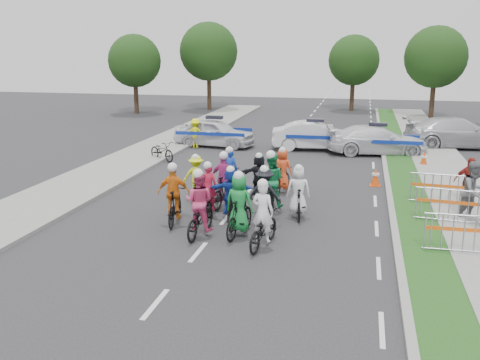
% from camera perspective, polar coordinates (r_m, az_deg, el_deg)
% --- Properties ---
extents(ground, '(90.00, 90.00, 0.00)m').
position_cam_1_polar(ground, '(14.19, -4.48, -7.70)').
color(ground, '#28282B').
rests_on(ground, ground).
extents(curb_right, '(0.20, 60.00, 0.12)m').
position_cam_1_polar(curb_right, '(18.34, 15.84, -2.96)').
color(curb_right, gray).
rests_on(curb_right, ground).
extents(grass_strip, '(1.20, 60.00, 0.11)m').
position_cam_1_polar(grass_strip, '(18.39, 18.01, -3.08)').
color(grass_strip, '#184416').
rests_on(grass_strip, ground).
extents(sidewalk_right, '(2.40, 60.00, 0.13)m').
position_cam_1_polar(sidewalk_right, '(18.65, 23.53, -3.31)').
color(sidewalk_right, gray).
rests_on(sidewalk_right, ground).
extents(sidewalk_left, '(3.00, 60.00, 0.13)m').
position_cam_1_polar(sidewalk_left, '(21.12, -17.36, -0.84)').
color(sidewalk_left, gray).
rests_on(sidewalk_left, ground).
extents(rider_0, '(0.98, 1.96, 1.91)m').
position_cam_1_polar(rider_0, '(14.32, 2.46, -4.78)').
color(rider_0, black).
rests_on(rider_0, ground).
extents(rider_1, '(0.88, 1.89, 1.93)m').
position_cam_1_polar(rider_1, '(15.08, -0.08, -3.32)').
color(rider_1, black).
rests_on(rider_1, ground).
extents(rider_2, '(0.86, 1.97, 1.97)m').
position_cam_1_polar(rider_2, '(15.20, -4.33, -3.31)').
color(rider_2, black).
rests_on(rider_2, ground).
extents(rider_3, '(1.02, 1.89, 1.93)m').
position_cam_1_polar(rider_3, '(16.25, -7.01, -2.19)').
color(rider_3, black).
rests_on(rider_3, ground).
extents(rider_4, '(1.04, 1.83, 1.84)m').
position_cam_1_polar(rider_4, '(16.16, 2.63, -2.27)').
color(rider_4, black).
rests_on(rider_4, ground).
extents(rider_5, '(1.41, 1.68, 1.72)m').
position_cam_1_polar(rider_5, '(16.60, -0.95, -1.75)').
color(rider_5, black).
rests_on(rider_5, ground).
extents(rider_6, '(0.86, 1.81, 1.78)m').
position_cam_1_polar(rider_6, '(17.04, -3.35, -1.86)').
color(rider_6, black).
rests_on(rider_6, ground).
extents(rider_7, '(0.81, 1.72, 1.75)m').
position_cam_1_polar(rider_7, '(16.81, 6.23, -1.81)').
color(rider_7, black).
rests_on(rider_7, ground).
extents(rider_8, '(0.91, 2.06, 2.05)m').
position_cam_1_polar(rider_8, '(17.39, 3.30, -0.97)').
color(rider_8, black).
rests_on(rider_8, ground).
extents(rider_9, '(1.03, 1.89, 1.92)m').
position_cam_1_polar(rider_9, '(17.86, -1.67, -0.61)').
color(rider_9, black).
rests_on(rider_9, ground).
extents(rider_10, '(0.98, 1.70, 1.68)m').
position_cam_1_polar(rider_10, '(18.71, -4.65, -0.22)').
color(rider_10, black).
rests_on(rider_10, ground).
extents(rider_11, '(1.40, 1.66, 1.69)m').
position_cam_1_polar(rider_11, '(18.79, 2.05, 0.07)').
color(rider_11, black).
rests_on(rider_11, ground).
extents(rider_12, '(0.94, 1.88, 1.84)m').
position_cam_1_polar(rider_12, '(19.20, -1.07, 0.03)').
color(rider_12, black).
rests_on(rider_12, ground).
extents(rider_13, '(0.81, 1.72, 1.74)m').
position_cam_1_polar(rider_13, '(19.65, 4.54, 0.54)').
color(rider_13, black).
rests_on(rider_13, ground).
extents(police_car_0, '(4.58, 2.35, 1.49)m').
position_cam_1_polar(police_car_0, '(29.07, -2.73, 5.07)').
color(police_car_0, silver).
rests_on(police_car_0, ground).
extents(police_car_1, '(4.62, 2.17, 1.47)m').
position_cam_1_polar(police_car_1, '(28.32, 7.99, 4.69)').
color(police_car_1, silver).
rests_on(police_car_1, ground).
extents(police_car_2, '(5.18, 2.75, 1.43)m').
position_cam_1_polar(police_car_2, '(27.72, 14.41, 4.15)').
color(police_car_2, silver).
rests_on(police_car_2, ground).
extents(civilian_sedan, '(5.82, 3.00, 1.61)m').
position_cam_1_polar(civilian_sedan, '(30.85, 22.23, 4.68)').
color(civilian_sedan, '#BBBBC0').
rests_on(civilian_sedan, ground).
extents(spectator_1, '(1.16, 1.13, 1.89)m').
position_cam_1_polar(spectator_1, '(17.85, 23.67, -1.13)').
color(spectator_1, slate).
rests_on(spectator_1, ground).
extents(spectator_2, '(0.98, 0.41, 1.67)m').
position_cam_1_polar(spectator_2, '(19.55, 23.22, -0.17)').
color(spectator_2, maroon).
rests_on(spectator_2, ground).
extents(marshal_hiviz, '(1.01, 0.59, 1.55)m').
position_cam_1_polar(marshal_hiviz, '(28.77, -4.77, 5.01)').
color(marshal_hiviz, '#F7FD0D').
rests_on(marshal_hiviz, ground).
extents(barrier_0, '(2.01, 0.53, 1.12)m').
position_cam_1_polar(barrier_0, '(14.85, 22.76, -5.49)').
color(barrier_0, '#A5A8AD').
rests_on(barrier_0, ground).
extents(barrier_1, '(2.04, 0.71, 1.12)m').
position_cam_1_polar(barrier_1, '(17.27, 21.41, -2.71)').
color(barrier_1, '#A5A8AD').
rests_on(barrier_1, ground).
extents(barrier_2, '(2.03, 0.67, 1.12)m').
position_cam_1_polar(barrier_2, '(19.18, 20.61, -1.04)').
color(barrier_2, '#A5A8AD').
rests_on(barrier_2, ground).
extents(cone_0, '(0.40, 0.40, 0.70)m').
position_cam_1_polar(cone_0, '(21.36, 14.25, 0.29)').
color(cone_0, '#F24C0C').
rests_on(cone_0, ground).
extents(cone_1, '(0.40, 0.40, 0.70)m').
position_cam_1_polar(cone_1, '(25.42, 19.02, 2.10)').
color(cone_1, '#F24C0C').
rests_on(cone_1, ground).
extents(parked_bike, '(1.83, 1.53, 0.94)m').
position_cam_1_polar(parked_bike, '(25.61, -8.33, 3.10)').
color(parked_bike, black).
rests_on(parked_bike, ground).
extents(tree_0, '(4.20, 4.20, 6.30)m').
position_cam_1_polar(tree_0, '(44.41, -11.19, 12.35)').
color(tree_0, '#382619').
rests_on(tree_0, ground).
extents(tree_1, '(4.55, 4.55, 6.82)m').
position_cam_1_polar(tree_1, '(42.86, 20.16, 12.20)').
color(tree_1, '#382619').
rests_on(tree_1, ground).
extents(tree_3, '(4.90, 4.90, 7.35)m').
position_cam_1_polar(tree_3, '(46.43, -3.36, 13.51)').
color(tree_3, '#382619').
rests_on(tree_3, ground).
extents(tree_4, '(4.20, 4.20, 6.30)m').
position_cam_1_polar(tree_4, '(46.59, 12.04, 12.37)').
color(tree_4, '#382619').
rests_on(tree_4, ground).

